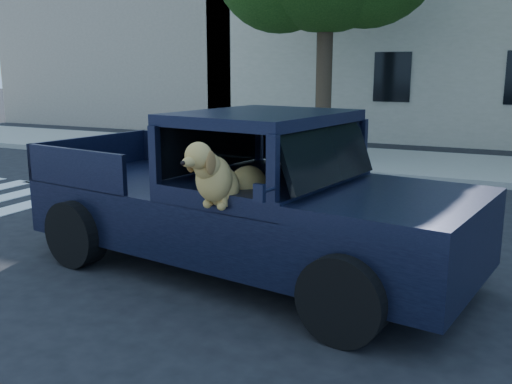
# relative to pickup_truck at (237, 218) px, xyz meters

# --- Properties ---
(ground) EXTENTS (120.00, 120.00, 0.00)m
(ground) POSITION_rel_pickup_truck_xyz_m (1.93, -0.49, -0.67)
(ground) COLOR black
(ground) RESTS_ON ground
(far_sidewalk) EXTENTS (60.00, 4.00, 0.15)m
(far_sidewalk) POSITION_rel_pickup_truck_xyz_m (1.93, 8.71, -0.59)
(far_sidewalk) COLOR gray
(far_sidewalk) RESTS_ON ground
(building_left) EXTENTS (12.00, 6.00, 8.00)m
(building_left) POSITION_rel_pickup_truck_xyz_m (-13.07, 16.01, 3.33)
(building_left) COLOR tan
(building_left) RESTS_ON ground
(pickup_truck) EXTENTS (5.79, 3.23, 1.98)m
(pickup_truck) POSITION_rel_pickup_truck_xyz_m (0.00, 0.00, 0.00)
(pickup_truck) COLOR black
(pickup_truck) RESTS_ON ground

